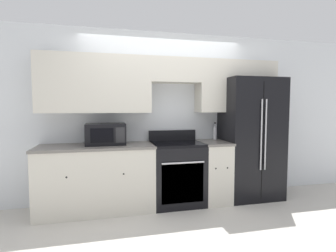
# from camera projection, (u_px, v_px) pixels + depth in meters

# --- Properties ---
(ground_plane) EXTENTS (12.00, 12.00, 0.00)m
(ground_plane) POSITION_uv_depth(u_px,v_px,m) (173.00, 212.00, 3.61)
(ground_plane) COLOR beige
(wall_back) EXTENTS (8.00, 0.39, 2.60)m
(wall_back) POSITION_uv_depth(u_px,v_px,m) (163.00, 103.00, 4.06)
(wall_back) COLOR silver
(wall_back) RESTS_ON ground_plane
(lower_cabinets_left) EXTENTS (1.58, 0.64, 0.92)m
(lower_cabinets_left) POSITION_uv_depth(u_px,v_px,m) (97.00, 178.00, 3.64)
(lower_cabinets_left) COLOR beige
(lower_cabinets_left) RESTS_ON ground_plane
(lower_cabinets_right) EXTENTS (0.42, 0.64, 0.92)m
(lower_cabinets_right) POSITION_uv_depth(u_px,v_px,m) (213.00, 171.00, 4.04)
(lower_cabinets_right) COLOR beige
(lower_cabinets_right) RESTS_ON ground_plane
(oven_range) EXTENTS (0.75, 0.65, 1.08)m
(oven_range) POSITION_uv_depth(u_px,v_px,m) (177.00, 173.00, 3.90)
(oven_range) COLOR black
(oven_range) RESTS_ON ground_plane
(refrigerator) EXTENTS (0.89, 0.76, 1.89)m
(refrigerator) POSITION_uv_depth(u_px,v_px,m) (249.00, 138.00, 4.20)
(refrigerator) COLOR black
(refrigerator) RESTS_ON ground_plane
(microwave) EXTENTS (0.55, 0.38, 0.30)m
(microwave) POSITION_uv_depth(u_px,v_px,m) (106.00, 134.00, 3.68)
(microwave) COLOR black
(microwave) RESTS_ON lower_cabinets_left
(bottle) EXTENTS (0.06, 0.06, 0.28)m
(bottle) POSITION_uv_depth(u_px,v_px,m) (215.00, 133.00, 4.25)
(bottle) COLOR silver
(bottle) RESTS_ON lower_cabinets_right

